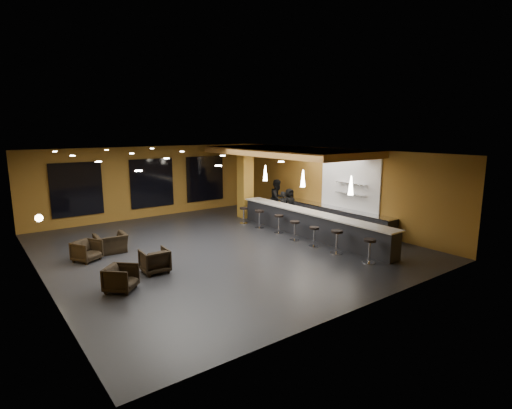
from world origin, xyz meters
TOP-DOWN VIEW (x-y plane):
  - floor at (0.00, 0.00)m, footprint 12.00×13.00m
  - ceiling at (0.00, 0.00)m, footprint 12.00×13.00m
  - wall_back at (0.00, 6.55)m, footprint 12.00×0.10m
  - wall_front at (0.00, -6.55)m, footprint 12.00×0.10m
  - wall_left at (-6.05, 0.00)m, footprint 0.10×13.00m
  - wall_right at (6.05, 0.00)m, footprint 0.10×13.00m
  - wood_soffit at (4.00, 1.00)m, footprint 3.60×8.00m
  - window_left at (-3.50, 6.44)m, footprint 2.20×0.06m
  - window_center at (0.00, 6.44)m, footprint 2.20×0.06m
  - window_right at (3.00, 6.44)m, footprint 2.20×0.06m
  - tile_backsplash at (5.96, -1.00)m, footprint 0.06×3.20m
  - bar_counter at (3.65, -1.00)m, footprint 0.60×8.00m
  - bar_top at (3.65, -1.00)m, footprint 0.78×8.10m
  - prep_counter at (5.65, -0.50)m, footprint 0.70×6.00m
  - prep_top at (5.65, -0.50)m, footprint 0.72×6.00m
  - wall_shelf_lower at (5.82, -1.20)m, footprint 0.30×1.50m
  - wall_shelf_upper at (5.82, -1.20)m, footprint 0.30×1.50m
  - column at (3.65, 3.60)m, footprint 0.60×0.60m
  - wall_sconce at (-5.88, 0.50)m, footprint 0.22×0.22m
  - pendant_0 at (3.65, -3.00)m, footprint 0.20×0.20m
  - pendant_1 at (3.65, -0.50)m, footprint 0.20×0.20m
  - pendant_2 at (3.65, 2.00)m, footprint 0.20×0.20m
  - staff_a at (4.23, 1.35)m, footprint 0.58×0.40m
  - staff_b at (4.96, 2.69)m, footprint 1.09×0.95m
  - staff_c at (5.17, 2.03)m, footprint 0.73×0.48m
  - armchair_a at (-4.38, -1.90)m, footprint 1.08×1.08m
  - armchair_b at (-3.08, -1.10)m, footprint 0.83×0.85m
  - armchair_c at (-4.47, 1.26)m, footprint 1.03×1.04m
  - armchair_d at (-3.55, 1.73)m, footprint 1.10×0.97m
  - bar_stool_0 at (2.90, -4.51)m, footprint 0.41×0.41m
  - bar_stool_1 at (2.81, -3.17)m, footprint 0.43×0.43m
  - bar_stool_2 at (2.77, -2.10)m, footprint 0.39×0.39m
  - bar_stool_3 at (2.76, -1.03)m, footprint 0.40×0.40m
  - bar_stool_4 at (2.97, 0.19)m, footprint 0.40×0.40m
  - bar_stool_5 at (2.83, 1.36)m, footprint 0.41×0.41m
  - bar_stool_6 at (2.76, 2.47)m, footprint 0.39×0.39m

SIDE VIEW (x-z plane):
  - floor at x=0.00m, z-range -0.10..0.00m
  - armchair_d at x=-3.55m, z-range 0.00..0.68m
  - armchair_c at x=-4.47m, z-range 0.00..0.70m
  - armchair_a at x=-4.38m, z-range 0.00..0.71m
  - armchair_b at x=-3.08m, z-range 0.00..0.74m
  - prep_counter at x=5.65m, z-range 0.00..0.86m
  - bar_stool_2 at x=2.77m, z-range 0.11..0.87m
  - bar_stool_6 at x=2.76m, z-range 0.11..0.88m
  - bar_counter at x=3.65m, z-range 0.00..1.00m
  - bar_stool_3 at x=2.76m, z-range 0.11..0.90m
  - bar_stool_4 at x=2.97m, z-range 0.11..0.91m
  - bar_stool_5 at x=2.83m, z-range 0.11..0.92m
  - bar_stool_0 at x=2.90m, z-range 0.11..0.93m
  - bar_stool_1 at x=2.81m, z-range 0.12..0.97m
  - staff_c at x=5.17m, z-range 0.00..1.49m
  - staff_a at x=4.23m, z-range 0.00..1.51m
  - prep_top at x=5.65m, z-range 0.87..0.90m
  - staff_b at x=4.96m, z-range 0.00..1.89m
  - bar_top at x=3.65m, z-range 1.00..1.05m
  - wall_shelf_lower at x=5.82m, z-range 1.59..1.61m
  - window_left at x=-3.50m, z-range 0.50..2.90m
  - window_center at x=0.00m, z-range 0.50..2.90m
  - window_right at x=3.00m, z-range 0.50..2.90m
  - wall_back at x=0.00m, z-range 0.00..3.50m
  - wall_front at x=0.00m, z-range 0.00..3.50m
  - wall_left at x=-6.05m, z-range 0.00..3.50m
  - wall_right at x=6.05m, z-range 0.00..3.50m
  - column at x=3.65m, z-range 0.00..3.50m
  - wall_sconce at x=-5.88m, z-range 1.69..1.91m
  - tile_backsplash at x=5.96m, z-range 0.80..3.20m
  - wall_shelf_upper at x=5.82m, z-range 2.03..2.06m
  - pendant_0 at x=3.65m, z-range 2.00..2.70m
  - pendant_1 at x=3.65m, z-range 2.00..2.70m
  - pendant_2 at x=3.65m, z-range 2.00..2.70m
  - wood_soffit at x=4.00m, z-range 3.22..3.50m
  - ceiling at x=0.00m, z-range 3.50..3.60m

